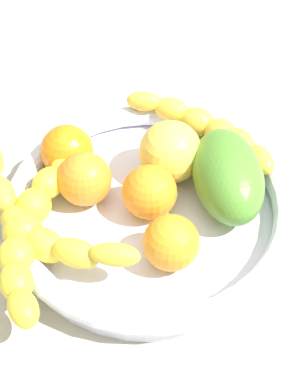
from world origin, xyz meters
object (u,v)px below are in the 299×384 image
Objects in this scene: banana_draped_left at (31,230)px; orange_mid_right at (85,179)px; orange_mid_left at (153,190)px; fruit_bowl at (150,208)px; banana_arching_top at (206,128)px; orange_front at (171,243)px; mango_green at (228,175)px; banana_draped_right at (37,224)px; apple_yellow at (170,152)px; orange_rear at (67,151)px.

orange_mid_right is at bearing -163.32° from banana_draped_left.
fruit_bowl is at bearing -5.32° from orange_mid_left.
banana_arching_top is at bearing -159.32° from fruit_bowl.
orange_front reaches higher than banana_arching_top.
fruit_bowl is 2.45× the size of mango_green.
mango_green is (-19.70, 6.84, 0.43)cm from banana_draped_right.
mango_green is at bearing 112.12° from apple_yellow.
banana_arching_top is 16.76cm from orange_rear.
orange_rear is (3.79, -10.61, 2.69)cm from fruit_bowl.
orange_mid_left is 0.46× the size of mango_green.
orange_front is 12.59cm from orange_mid_right.
fruit_bowl is at bearing -24.45° from mango_green.
orange_mid_right reaches higher than banana_draped_right.
fruit_bowl is 2.66cm from orange_mid_left.
orange_mid_left reaches higher than orange_front.
mango_green is 1.81× the size of apple_yellow.
orange_front is at bearing 38.16° from banana_arching_top.
orange_front is 10.65cm from mango_green.
orange_mid_left is 8.26cm from mango_green.
banana_arching_top is at bearing 175.39° from orange_mid_right.
banana_draped_left is 24.36cm from banana_arching_top.
orange_rear is (15.59, -6.16, 0.34)cm from banana_arching_top.
orange_front is (-9.51, 9.87, -0.30)cm from banana_draped_right.
banana_draped_right is 20.86cm from mango_green.
fruit_bowl is 11.58cm from orange_rear.
orange_mid_right is 0.46× the size of mango_green.
banana_draped_right reaches higher than fruit_bowl.
banana_arching_top is 17.92cm from orange_front.
apple_yellow is at bearing 179.21° from banana_draped_right.
apple_yellow is at bearing 178.85° from banana_draped_left.
orange_rear is at bearing -40.16° from apple_yellow.
orange_mid_right is (-7.26, -2.52, -0.16)cm from banana_draped_right.
apple_yellow is at bearing -127.90° from orange_front.
orange_mid_right is 0.84× the size of apple_yellow.
mango_green is 7.14cm from apple_yellow.
orange_mid_right is 10.15cm from apple_yellow.
mango_green is at bearing -163.48° from orange_front.
apple_yellow reaches higher than banana_draped_right.
orange_mid_left is at bearing -25.52° from mango_green.
orange_front is at bearing 135.73° from banana_draped_left.
mango_green is at bearing 155.55° from fruit_bowl.
apple_yellow is (2.69, -6.61, -0.01)cm from mango_green.
mango_green is (-7.90, 3.59, 3.24)cm from fruit_bowl.
apple_yellow is (-7.50, -9.63, 0.72)cm from orange_front.
banana_draped_right is at bearing -0.79° from apple_yellow.
orange_mid_right is (-8.00, -2.40, 0.40)cm from banana_draped_left.
apple_yellow is (-4.74, -3.06, 0.61)cm from orange_mid_left.
banana_draped_left is at bearing -14.73° from orange_mid_left.
banana_draped_left is at bearing -1.15° from apple_yellow.
banana_draped_left is 2.88× the size of orange_rear.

